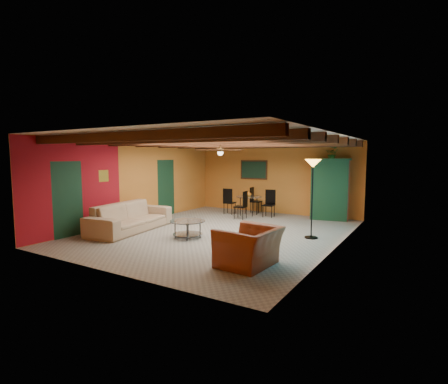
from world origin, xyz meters
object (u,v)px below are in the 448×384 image
Objects in this scene: coffee_table at (188,229)px; armoire at (331,190)px; floor_lamp at (312,199)px; potted_plant at (332,154)px; vase at (249,186)px; sofa at (131,217)px; dining_table at (249,202)px; armchair at (249,247)px.

armoire is (2.60, 4.73, 0.78)m from coffee_table.
potted_plant is at bearing 94.70° from floor_lamp.
armoire reaches higher than vase.
potted_plant is (4.57, 4.87, 1.87)m from sofa.
sofa is 4.49m from dining_table.
coffee_table is at bearing -149.29° from floor_lamp.
sofa is at bearing -144.61° from armoire.
potted_plant is (-0.25, 3.04, 1.21)m from floor_lamp.
vase reaches higher than dining_table.
armchair is 0.63× the size of dining_table.
armchair is 5.88m from dining_table.
floor_lamp is 3.28m from potted_plant.
vase is (-2.68, 5.23, 0.70)m from armchair.
coffee_table is 5.77m from potted_plant.
vase is (0.00, 0.00, 0.59)m from dining_table.
vase is at bearing -31.50° from sofa.
vase is at bearing 143.11° from floor_lamp.
armoire is 10.26× the size of vase.
floor_lamp reaches higher than sofa.
armchair is (4.46, -1.11, -0.02)m from sofa.
armoire reaches higher than sofa.
armoire is at bearing -176.70° from armchair.
coffee_table is at bearing -112.41° from armchair.
floor_lamp is (4.82, 1.83, 0.65)m from sofa.
coffee_table is 3.99m from dining_table.
armoire is (2.79, 0.76, 0.53)m from dining_table.
dining_table is 0.90× the size of floor_lamp.
coffee_table is at bearing -93.98° from sofa.
dining_table reaches higher than coffee_table.
sofa is 6.94m from potted_plant.
floor_lamp is (0.36, 2.95, 0.67)m from armchair.
potted_plant is (2.79, 0.76, 1.78)m from dining_table.
armchair is 0.58× the size of armoire.
dining_table is at bearing -148.49° from armchair.
coffee_table is 2.09× the size of potted_plant.
floor_lamp is at bearing 30.71° from coffee_table.
sofa is 1.32× the size of floor_lamp.
coffee_table is at bearing -87.19° from dining_table.
potted_plant reaches higher than sofa.
floor_lamp is (0.25, -3.04, 0.03)m from armoire.
floor_lamp is at bearing -85.30° from potted_plant.
floor_lamp reaches higher than vase.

